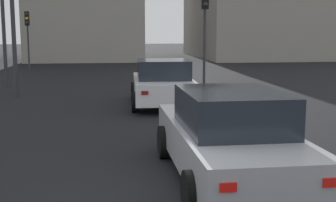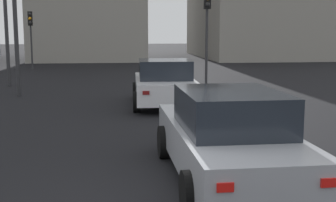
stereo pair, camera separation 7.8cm
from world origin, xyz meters
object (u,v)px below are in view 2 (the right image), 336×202
Objects in this scene: car_white_left_lead at (164,83)px; traffic_light_near_right at (31,28)px; car_silver_left_second at (227,137)px; traffic_light_near_left at (207,17)px.

car_white_left_lead is 1.16× the size of traffic_light_near_right.
traffic_light_near_left reaches higher than car_silver_left_second.
car_silver_left_second is at bearing 15.20° from traffic_light_near_right.
traffic_light_near_right reaches higher than car_white_left_lead.
traffic_light_near_left reaches higher than car_white_left_lead.
traffic_light_near_left reaches higher than traffic_light_near_right.
car_silver_left_second is at bearing -8.47° from traffic_light_near_left.
traffic_light_near_right is at bearing -139.44° from traffic_light_near_left.
car_white_left_lead is 1.00× the size of traffic_light_near_left.
traffic_light_near_right is at bearing 26.58° from car_white_left_lead.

